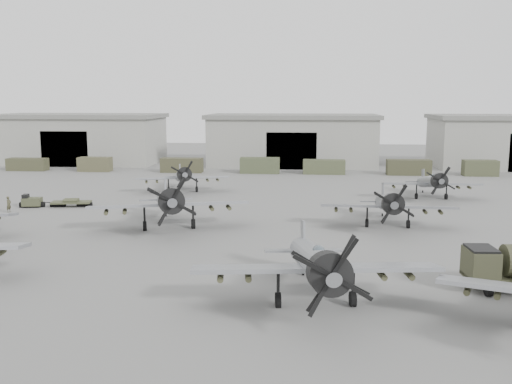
# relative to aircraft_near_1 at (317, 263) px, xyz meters

# --- Properties ---
(ground) EXTENTS (220.00, 220.00, 0.00)m
(ground) POSITION_rel_aircraft_near_1_xyz_m (-3.26, 6.92, -2.49)
(ground) COLOR slate
(ground) RESTS_ON ground
(hangar_left) EXTENTS (29.00, 14.80, 8.70)m
(hangar_left) POSITION_rel_aircraft_near_1_xyz_m (-41.26, 68.88, 1.89)
(hangar_left) COLOR gray
(hangar_left) RESTS_ON ground
(hangar_center) EXTENTS (29.00, 14.80, 8.70)m
(hangar_center) POSITION_rel_aircraft_near_1_xyz_m (-3.26, 68.88, 1.89)
(hangar_center) COLOR gray
(hangar_center) RESTS_ON ground
(support_truck_0) EXTENTS (6.28, 2.20, 1.96)m
(support_truck_0) POSITION_rel_aircraft_near_1_xyz_m (-45.25, 56.92, -1.50)
(support_truck_0) COLOR #3D3E28
(support_truck_0) RESTS_ON ground
(support_truck_1) EXTENTS (5.10, 2.20, 2.23)m
(support_truck_1) POSITION_rel_aircraft_near_1_xyz_m (-34.12, 56.92, -1.37)
(support_truck_1) COLOR #4A4830
(support_truck_1) RESTS_ON ground
(support_truck_2) EXTENTS (6.45, 2.20, 2.22)m
(support_truck_2) POSITION_rel_aircraft_near_1_xyz_m (-20.14, 56.92, -1.37)
(support_truck_2) COLOR #3C3C27
(support_truck_2) RESTS_ON ground
(support_truck_3) EXTENTS (6.02, 2.20, 2.41)m
(support_truck_3) POSITION_rel_aircraft_near_1_xyz_m (-7.93, 56.92, -1.28)
(support_truck_3) COLOR #41492F
(support_truck_3) RESTS_ON ground
(support_truck_4) EXTENTS (6.37, 2.20, 2.17)m
(support_truck_4) POSITION_rel_aircraft_near_1_xyz_m (1.88, 56.92, -1.40)
(support_truck_4) COLOR #43492F
(support_truck_4) RESTS_ON ground
(support_truck_5) EXTENTS (6.51, 2.20, 2.30)m
(support_truck_5) POSITION_rel_aircraft_near_1_xyz_m (14.54, 56.92, -1.33)
(support_truck_5) COLOR #383925
(support_truck_5) RESTS_ON ground
(support_truck_6) EXTENTS (4.98, 2.20, 2.33)m
(support_truck_6) POSITION_rel_aircraft_near_1_xyz_m (24.97, 56.92, -1.32)
(support_truck_6) COLOR #3F432C
(support_truck_6) RESTS_ON ground
(aircraft_near_1) EXTENTS (13.75, 12.38, 5.46)m
(aircraft_near_1) POSITION_rel_aircraft_near_1_xyz_m (0.00, 0.00, 0.00)
(aircraft_near_1) COLOR gray
(aircraft_near_1) RESTS_ON ground
(aircraft_mid_1) EXTENTS (13.92, 12.54, 5.57)m
(aircraft_mid_1) POSITION_rel_aircraft_near_1_xyz_m (-12.51, 17.69, 0.05)
(aircraft_mid_1) COLOR gray
(aircraft_mid_1) RESTS_ON ground
(aircraft_mid_2) EXTENTS (11.90, 10.71, 4.77)m
(aircraft_mid_2) POSITION_rel_aircraft_near_1_xyz_m (6.56, 20.27, -0.32)
(aircraft_mid_2) COLOR gray
(aircraft_mid_2) RESTS_ON ground
(aircraft_far_0) EXTENTS (11.38, 10.24, 4.54)m
(aircraft_far_0) POSITION_rel_aircraft_near_1_xyz_m (-15.74, 37.65, -0.42)
(aircraft_far_0) COLOR gray
(aircraft_far_0) RESTS_ON ground
(aircraft_far_1) EXTENTS (11.02, 9.92, 4.43)m
(aircraft_far_1) POSITION_rel_aircraft_near_1_xyz_m (13.51, 35.55, -0.47)
(aircraft_far_1) COLOR gray
(aircraft_far_1) RESTS_ON ground
(tug_trailer) EXTENTS (7.15, 2.43, 1.42)m
(tug_trailer) POSITION_rel_aircraft_near_1_xyz_m (-27.97, 27.00, -1.95)
(tug_trailer) COLOR #3D412A
(tug_trailer) RESTS_ON ground
(ground_crew) EXTENTS (0.50, 0.66, 1.64)m
(ground_crew) POSITION_rel_aircraft_near_1_xyz_m (-30.44, 23.81, -1.67)
(ground_crew) COLOR #3E3C28
(ground_crew) RESTS_ON ground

